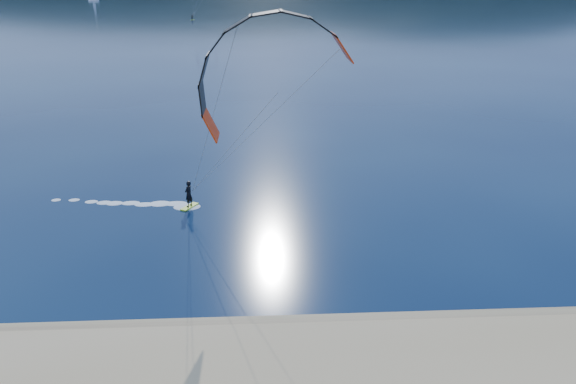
% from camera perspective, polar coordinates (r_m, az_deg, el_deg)
% --- Properties ---
extents(wet_sand, '(220.00, 2.50, 0.10)m').
position_cam_1_polar(wet_sand, '(26.95, -7.19, -14.36)').
color(wet_sand, '#8D7052').
rests_on(wet_sand, ground).
extents(kitesurfer_near, '(22.09, 8.87, 14.14)m').
position_cam_1_polar(kitesurfer_near, '(32.38, -1.47, 9.99)').
color(kitesurfer_near, '#B1E71B').
rests_on(kitesurfer_near, ground).
extents(sailboat, '(7.47, 4.65, 10.40)m').
position_cam_1_polar(sailboat, '(429.64, -19.57, 18.30)').
color(sailboat, white).
rests_on(sailboat, ground).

